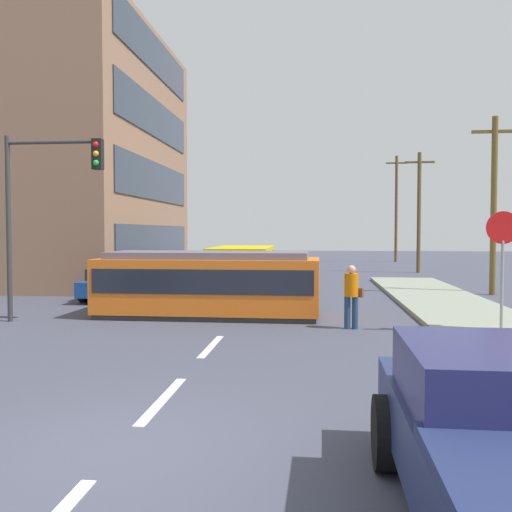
% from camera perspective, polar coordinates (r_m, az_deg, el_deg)
% --- Properties ---
extents(ground_plane, '(120.00, 120.00, 0.00)m').
position_cam_1_polar(ground_plane, '(16.60, -1.99, -6.36)').
color(ground_plane, '#414353').
extents(lane_stripe_1, '(0.16, 2.40, 0.01)m').
position_cam_1_polar(lane_stripe_1, '(8.92, -9.39, -14.10)').
color(lane_stripe_1, silver).
rests_on(lane_stripe_1, ground).
extents(lane_stripe_2, '(0.16, 2.40, 0.01)m').
position_cam_1_polar(lane_stripe_2, '(12.71, -4.54, -9.07)').
color(lane_stripe_2, silver).
rests_on(lane_stripe_2, ground).
extents(lane_stripe_3, '(0.16, 2.40, 0.01)m').
position_cam_1_polar(lane_stripe_3, '(22.98, 0.26, -3.88)').
color(lane_stripe_3, silver).
rests_on(lane_stripe_3, ground).
extents(lane_stripe_4, '(0.16, 2.40, 0.01)m').
position_cam_1_polar(lane_stripe_4, '(28.93, 1.45, -2.58)').
color(lane_stripe_4, silver).
rests_on(lane_stripe_4, ground).
extents(streetcar_tram, '(6.62, 2.60, 1.94)m').
position_cam_1_polar(streetcar_tram, '(17.10, -4.75, -2.71)').
color(streetcar_tram, orange).
rests_on(streetcar_tram, ground).
extents(city_bus, '(2.64, 6.03, 1.87)m').
position_cam_1_polar(city_bus, '(25.10, -1.37, -0.89)').
color(city_bus, gold).
rests_on(city_bus, ground).
extents(pedestrian_crossing, '(0.51, 0.36, 1.67)m').
position_cam_1_polar(pedestrian_crossing, '(15.00, 9.62, -3.70)').
color(pedestrian_crossing, navy).
rests_on(pedestrian_crossing, ground).
extents(parked_sedan_mid, '(2.08, 4.21, 1.19)m').
position_cam_1_polar(parked_sedan_mid, '(22.06, -13.68, -2.60)').
color(parked_sedan_mid, navy).
rests_on(parked_sedan_mid, ground).
extents(stop_sign, '(0.76, 0.07, 2.88)m').
position_cam_1_polar(stop_sign, '(14.32, 23.63, 0.86)').
color(stop_sign, gray).
rests_on(stop_sign, sidewalk_curb_right).
extents(traffic_light_mast, '(2.84, 0.33, 5.23)m').
position_cam_1_polar(traffic_light_mast, '(16.91, -20.53, 6.07)').
color(traffic_light_mast, '#333333').
rests_on(traffic_light_mast, ground).
extents(utility_pole_mid, '(1.80, 0.24, 7.14)m').
position_cam_1_polar(utility_pole_mid, '(24.66, 22.87, 5.07)').
color(utility_pole_mid, brown).
rests_on(utility_pole_mid, ground).
extents(utility_pole_far, '(1.80, 0.24, 7.44)m').
position_cam_1_polar(utility_pole_far, '(36.51, 16.12, 4.49)').
color(utility_pole_far, brown).
rests_on(utility_pole_far, ground).
extents(utility_pole_distant, '(1.80, 0.24, 8.94)m').
position_cam_1_polar(utility_pole_distant, '(49.30, 13.97, 4.84)').
color(utility_pole_distant, brown).
rests_on(utility_pole_distant, ground).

